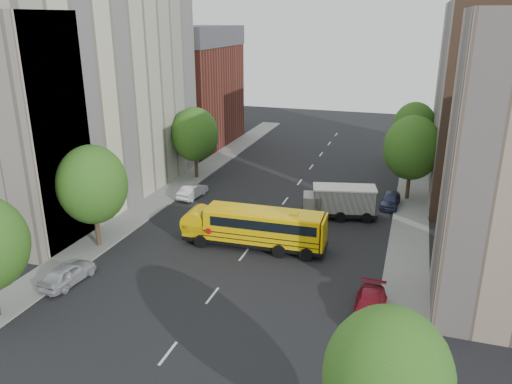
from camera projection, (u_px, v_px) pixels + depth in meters
The scene contains 21 objects.
ground at pixel (252, 244), 38.49m from camera, with size 120.00×120.00×0.00m, color black.
sidewalk_left at pixel (152, 205), 46.29m from camera, with size 3.00×80.00×0.12m, color slate.
sidewalk_right at pixel (409, 236), 39.62m from camera, with size 3.00×80.00×0.12m, color slate.
lane_markings at pixel (285, 201), 47.46m from camera, with size 0.15×64.00×0.01m, color silver.
building_left_cream at pixel (87, 92), 45.78m from camera, with size 10.00×26.00×20.00m, color beige.
building_left_redbrick at pixel (190, 97), 66.69m from camera, with size 10.00×15.00×13.00m, color maroon.
building_left_near at pixel (2, 132), 36.85m from camera, with size 10.00×7.00×17.00m, color tan.
building_right_far at pixel (493, 99), 48.25m from camera, with size 10.00×22.00×18.00m, color tan.
building_right_sidewall at pixel (510, 121), 38.38m from camera, with size 10.10×0.30×18.00m, color brown.
street_tree_1 at pixel (92, 185), 36.44m from camera, with size 5.12×5.12×7.90m.
street_tree_2 at pixel (195, 134), 52.65m from camera, with size 4.99×4.99×7.71m.
street_tree_3 at pixel (387, 377), 17.66m from camera, with size 4.61×4.61×7.11m.
street_tree_4 at pixel (412, 148), 46.19m from camera, with size 5.25×5.25×8.10m.
street_tree_5 at pixel (414, 126), 57.09m from camera, with size 4.86×4.86×7.51m.
school_bus at pixel (253, 226), 37.45m from camera, with size 11.00×3.00×3.08m.
safari_truck at pixel (339, 201), 43.02m from camera, with size 6.98×3.73×2.84m.
parked_car_0 at pixel (68, 273), 32.54m from camera, with size 1.68×4.17×1.42m, color #B2B3B9.
parked_car_1 at pixel (192, 191), 48.17m from camera, with size 1.37×3.93×1.29m, color silver.
parked_car_3 at pixel (370, 307), 28.89m from camera, with size 1.84×4.52×1.31m, color maroon.
parked_car_4 at pixel (391, 200), 45.83m from camera, with size 1.53×3.81×1.30m, color #353A5E.
parked_car_5 at pixel (399, 154), 60.73m from camera, with size 1.60×4.59×1.51m, color #A2A29D.
Camera 1 is at (11.01, -33.22, 16.51)m, focal length 35.00 mm.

